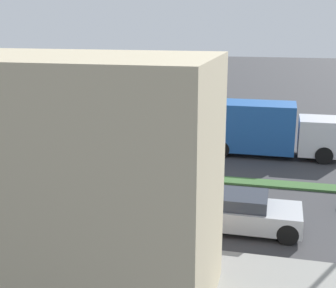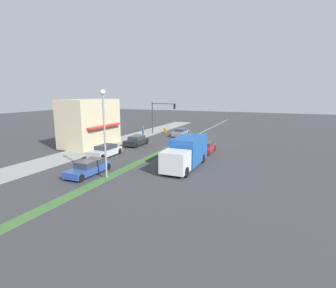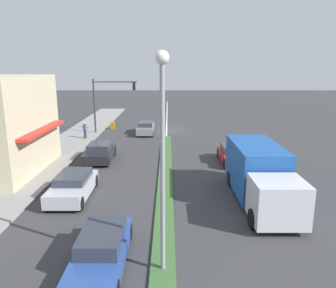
% 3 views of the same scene
% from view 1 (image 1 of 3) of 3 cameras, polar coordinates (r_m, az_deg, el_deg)
% --- Properties ---
extents(ground_plane, '(160.00, 160.00, 0.00)m').
position_cam_1_polar(ground_plane, '(21.83, 5.96, -4.45)').
color(ground_plane, '#38383A').
extents(sidewalk_right, '(4.00, 73.00, 0.12)m').
position_cam_1_polar(sidewalk_right, '(13.64, 2.65, -16.54)').
color(sidewalk_right, gray).
rests_on(sidewalk_right, ground).
extents(building_corner_store, '(4.98, 8.25, 6.28)m').
position_cam_1_polar(building_corner_store, '(12.03, -14.40, -4.56)').
color(building_corner_store, '#C6B793').
rests_on(building_corner_store, sidewalk_right).
extents(delivery_truck, '(2.44, 7.50, 2.87)m').
position_cam_1_polar(delivery_truck, '(26.09, 11.58, 1.86)').
color(delivery_truck, silver).
rests_on(delivery_truck, ground).
extents(sedan_silver, '(1.87, 4.30, 1.32)m').
position_cam_1_polar(sedan_silver, '(16.81, 8.49, -8.15)').
color(sedan_silver, '#B7BABF').
rests_on(sedan_silver, ground).
extents(sedan_dark, '(1.91, 3.98, 1.32)m').
position_cam_1_polar(sedan_dark, '(18.74, -13.84, -5.99)').
color(sedan_dark, black).
rests_on(sedan_dark, ground).
extents(hatchback_red, '(1.85, 3.92, 1.26)m').
position_cam_1_polar(hatchback_red, '(27.46, -3.50, 0.94)').
color(hatchback_red, '#AD1E1E').
rests_on(hatchback_red, ground).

